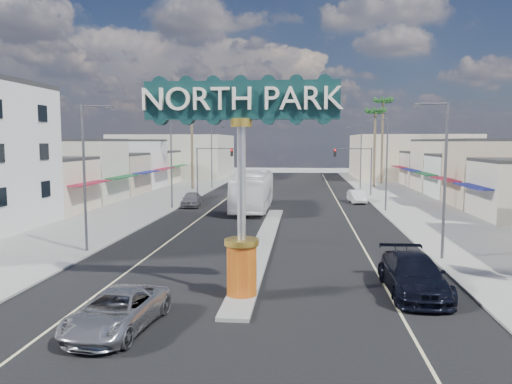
% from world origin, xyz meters
% --- Properties ---
extents(ground, '(160.00, 160.00, 0.00)m').
position_xyz_m(ground, '(0.00, 30.00, 0.00)').
color(ground, gray).
rests_on(ground, ground).
extents(road, '(20.00, 120.00, 0.01)m').
position_xyz_m(road, '(0.00, 30.00, 0.01)').
color(road, black).
rests_on(road, ground).
extents(median_island, '(1.30, 30.00, 0.16)m').
position_xyz_m(median_island, '(0.00, 14.00, 0.08)').
color(median_island, gray).
rests_on(median_island, ground).
extents(sidewalk_left, '(8.00, 120.00, 0.12)m').
position_xyz_m(sidewalk_left, '(-14.00, 30.00, 0.06)').
color(sidewalk_left, gray).
rests_on(sidewalk_left, ground).
extents(sidewalk_right, '(8.00, 120.00, 0.12)m').
position_xyz_m(sidewalk_right, '(14.00, 30.00, 0.06)').
color(sidewalk_right, gray).
rests_on(sidewalk_right, ground).
extents(storefront_row_left, '(12.00, 42.00, 6.00)m').
position_xyz_m(storefront_row_left, '(-24.00, 43.00, 3.00)').
color(storefront_row_left, beige).
rests_on(storefront_row_left, ground).
extents(storefront_row_right, '(12.00, 42.00, 6.00)m').
position_xyz_m(storefront_row_right, '(24.00, 43.00, 3.00)').
color(storefront_row_right, '#B7B29E').
rests_on(storefront_row_right, ground).
extents(backdrop_far_left, '(20.00, 20.00, 8.00)m').
position_xyz_m(backdrop_far_left, '(-22.00, 75.00, 4.00)').
color(backdrop_far_left, '#B7B29E').
rests_on(backdrop_far_left, ground).
extents(backdrop_far_right, '(20.00, 20.00, 8.00)m').
position_xyz_m(backdrop_far_right, '(22.00, 75.00, 4.00)').
color(backdrop_far_right, beige).
rests_on(backdrop_far_right, ground).
extents(gateway_sign, '(8.20, 1.50, 9.15)m').
position_xyz_m(gateway_sign, '(0.00, 1.98, 5.93)').
color(gateway_sign, red).
rests_on(gateway_sign, median_island).
extents(traffic_signal_left, '(5.09, 0.45, 6.00)m').
position_xyz_m(traffic_signal_left, '(-9.18, 43.99, 4.27)').
color(traffic_signal_left, '#47474C').
rests_on(traffic_signal_left, ground).
extents(traffic_signal_right, '(5.09, 0.45, 6.00)m').
position_xyz_m(traffic_signal_right, '(9.18, 43.99, 4.27)').
color(traffic_signal_right, '#47474C').
rests_on(traffic_signal_right, ground).
extents(streetlight_l_near, '(2.03, 0.22, 9.00)m').
position_xyz_m(streetlight_l_near, '(-10.43, 10.00, 5.07)').
color(streetlight_l_near, '#47474C').
rests_on(streetlight_l_near, ground).
extents(streetlight_l_mid, '(2.03, 0.22, 9.00)m').
position_xyz_m(streetlight_l_mid, '(-10.43, 30.00, 5.07)').
color(streetlight_l_mid, '#47474C').
rests_on(streetlight_l_mid, ground).
extents(streetlight_l_far, '(2.03, 0.22, 9.00)m').
position_xyz_m(streetlight_l_far, '(-10.43, 52.00, 5.07)').
color(streetlight_l_far, '#47474C').
rests_on(streetlight_l_far, ground).
extents(streetlight_r_near, '(2.03, 0.22, 9.00)m').
position_xyz_m(streetlight_r_near, '(10.43, 10.00, 5.07)').
color(streetlight_r_near, '#47474C').
rests_on(streetlight_r_near, ground).
extents(streetlight_r_mid, '(2.03, 0.22, 9.00)m').
position_xyz_m(streetlight_r_mid, '(10.43, 30.00, 5.07)').
color(streetlight_r_mid, '#47474C').
rests_on(streetlight_r_mid, ground).
extents(streetlight_r_far, '(2.03, 0.22, 9.00)m').
position_xyz_m(streetlight_r_far, '(10.43, 52.00, 5.07)').
color(streetlight_r_far, '#47474C').
rests_on(streetlight_r_far, ground).
extents(palm_left_far, '(2.60, 2.60, 13.10)m').
position_xyz_m(palm_left_far, '(-13.00, 50.00, 11.50)').
color(palm_left_far, brown).
rests_on(palm_left_far, ground).
extents(palm_right_mid, '(2.60, 2.60, 12.10)m').
position_xyz_m(palm_right_mid, '(13.00, 56.00, 10.60)').
color(palm_right_mid, brown).
rests_on(palm_right_mid, ground).
extents(palm_right_far, '(2.60, 2.60, 14.10)m').
position_xyz_m(palm_right_far, '(15.00, 62.00, 12.39)').
color(palm_right_far, brown).
rests_on(palm_right_far, ground).
extents(suv_left, '(2.94, 5.43, 1.45)m').
position_xyz_m(suv_left, '(-4.02, -2.12, 0.72)').
color(suv_left, '#9D9DA1').
rests_on(suv_left, ground).
extents(suv_right, '(2.56, 6.06, 1.75)m').
position_xyz_m(suv_right, '(7.56, 3.33, 0.87)').
color(suv_right, black).
rests_on(suv_right, ground).
extents(car_parked_left, '(2.27, 4.75, 1.57)m').
position_xyz_m(car_parked_left, '(-9.00, 31.76, 0.78)').
color(car_parked_left, slate).
rests_on(car_parked_left, ground).
extents(car_parked_right, '(1.92, 4.47, 1.43)m').
position_xyz_m(car_parked_right, '(8.54, 36.81, 0.72)').
color(car_parked_right, silver).
rests_on(car_parked_right, ground).
extents(city_bus, '(3.17, 13.44, 3.74)m').
position_xyz_m(city_bus, '(-2.39, 30.37, 1.87)').
color(city_bus, white).
rests_on(city_bus, ground).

